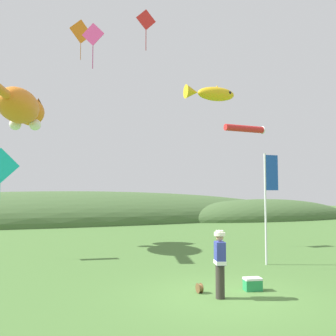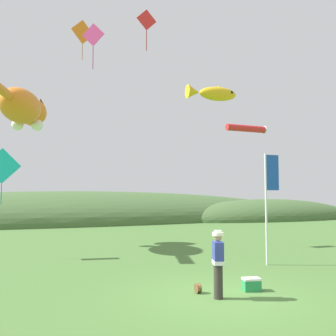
{
  "view_description": "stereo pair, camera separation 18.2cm",
  "coord_description": "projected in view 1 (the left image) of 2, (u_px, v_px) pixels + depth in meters",
  "views": [
    {
      "loc": [
        -5.25,
        -8.86,
        2.76
      ],
      "look_at": [
        0.0,
        4.0,
        3.7
      ],
      "focal_mm": 40.0,
      "sensor_mm": 36.0,
      "label": 1
    },
    {
      "loc": [
        -5.08,
        -8.93,
        2.76
      ],
      "look_at": [
        0.0,
        4.0,
        3.7
      ],
      "focal_mm": 40.0,
      "sensor_mm": 36.0,
      "label": 2
    }
  ],
  "objects": [
    {
      "name": "festival_attendant",
      "position": [
        220.0,
        262.0,
        9.89
      ],
      "size": [
        0.37,
        0.48,
        1.77
      ],
      "color": "#332D28",
      "rests_on": "ground"
    },
    {
      "name": "kite_spool",
      "position": [
        199.0,
        288.0,
        10.37
      ],
      "size": [
        0.12,
        0.27,
        0.27
      ],
      "color": "olive",
      "rests_on": "ground"
    },
    {
      "name": "festival_banner_pole",
      "position": [
        268.0,
        191.0,
        14.73
      ],
      "size": [
        0.66,
        0.08,
        4.33
      ],
      "color": "silver",
      "rests_on": "ground"
    },
    {
      "name": "kite_diamond_pink",
      "position": [
        93.0,
        35.0,
        14.38
      ],
      "size": [
        0.78,
        0.5,
        1.81
      ],
      "color": "#E53F8C"
    },
    {
      "name": "kite_giant_cat",
      "position": [
        21.0,
        108.0,
        19.4
      ],
      "size": [
        2.83,
        6.48,
        2.02
      ],
      "color": "orange"
    },
    {
      "name": "kite_fish_windsock",
      "position": [
        211.0,
        93.0,
        21.49
      ],
      "size": [
        3.06,
        1.07,
        0.92
      ],
      "color": "gold"
    },
    {
      "name": "kite_diamond_teal",
      "position": [
        0.0,
        166.0,
        16.05
      ],
      "size": [
        1.55,
        0.13,
        2.45
      ],
      "color": "#19BFBF"
    },
    {
      "name": "kite_tube_streamer",
      "position": [
        245.0,
        129.0,
        20.35
      ],
      "size": [
        2.44,
        0.44,
        0.44
      ],
      "color": "red"
    },
    {
      "name": "distant_hill_ridge",
      "position": [
        99.0,
        221.0,
        37.69
      ],
      "size": [
        58.34,
        16.66,
        5.95
      ],
      "color": "#426033",
      "rests_on": "ground"
    },
    {
      "name": "picnic_cooler",
      "position": [
        253.0,
        284.0,
        10.64
      ],
      "size": [
        0.55,
        0.42,
        0.36
      ],
      "color": "#268C4C",
      "rests_on": "ground"
    },
    {
      "name": "kite_diamond_red",
      "position": [
        146.0,
        20.0,
        16.19
      ],
      "size": [
        0.93,
        0.09,
        1.83
      ],
      "color": "red"
    },
    {
      "name": "ground_plane",
      "position": [
        225.0,
        297.0,
        9.98
      ],
      "size": [
        120.0,
        120.0,
        0.0
      ],
      "primitive_type": "plane",
      "color": "#477033"
    },
    {
      "name": "kite_diamond_orange",
      "position": [
        81.0,
        32.0,
        20.47
      ],
      "size": [
        1.3,
        0.47,
        2.27
      ],
      "color": "orange"
    }
  ]
}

